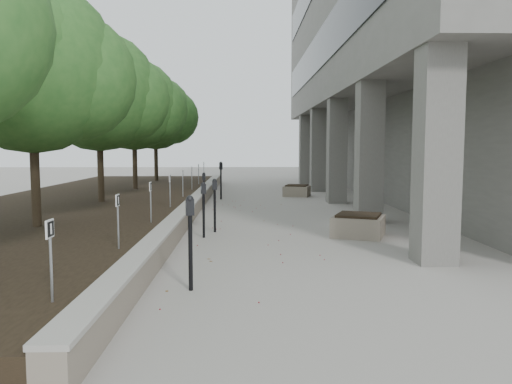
{
  "coord_description": "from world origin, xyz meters",
  "views": [
    {
      "loc": [
        -0.13,
        -8.1,
        2.18
      ],
      "look_at": [
        0.17,
        5.73,
        0.91
      ],
      "focal_mm": 34.84,
      "sensor_mm": 36.0,
      "label": 1
    }
  ],
  "objects": [
    {
      "name": "parking_sign_3",
      "position": [
        -2.35,
        3.5,
        0.88
      ],
      "size": [
        0.04,
        0.22,
        0.96
      ],
      "primitive_type": null,
      "color": "black",
      "rests_on": "planting_bed"
    },
    {
      "name": "parking_meter_4",
      "position": [
        -1.55,
        8.89,
        0.65
      ],
      "size": [
        0.13,
        0.1,
        1.3
      ],
      "primitive_type": null,
      "rotation": [
        0.0,
        0.0,
        -0.03
      ],
      "color": "black",
      "rests_on": "ground"
    },
    {
      "name": "ground",
      "position": [
        0.0,
        0.0,
        0.0
      ],
      "size": [
        90.0,
        90.0,
        0.0
      ],
      "primitive_type": "plane",
      "color": "gray",
      "rests_on": "ground"
    },
    {
      "name": "parking_sign_5",
      "position": [
        -2.35,
        9.5,
        0.88
      ],
      "size": [
        0.04,
        0.22,
        0.96
      ],
      "primitive_type": null,
      "color": "black",
      "rests_on": "planting_bed"
    },
    {
      "name": "parking_sign_8",
      "position": [
        -2.35,
        18.5,
        0.88
      ],
      "size": [
        0.04,
        0.22,
        0.96
      ],
      "primitive_type": null,
      "color": "black",
      "rests_on": "planting_bed"
    },
    {
      "name": "berry_scatter",
      "position": [
        -0.1,
        5.0,
        0.01
      ],
      "size": [
        3.3,
        14.1,
        0.02
      ],
      "primitive_type": null,
      "color": "maroon",
      "rests_on": "ground"
    },
    {
      "name": "crabapple_tree_5",
      "position": [
        -4.8,
        18.0,
        3.12
      ],
      "size": [
        4.6,
        4.0,
        5.44
      ],
      "primitive_type": null,
      "color": "#285B22",
      "rests_on": "planting_bed"
    },
    {
      "name": "planter_back",
      "position": [
        2.14,
        13.64,
        0.25
      ],
      "size": [
        1.33,
        1.33,
        0.5
      ],
      "primitive_type": null,
      "rotation": [
        0.0,
        0.0,
        -0.28
      ],
      "color": "gray",
      "rests_on": "ground"
    },
    {
      "name": "parking_sign_6",
      "position": [
        -2.35,
        12.5,
        0.88
      ],
      "size": [
        0.04,
        0.22,
        0.96
      ],
      "primitive_type": null,
      "color": "black",
      "rests_on": "planting_bed"
    },
    {
      "name": "parking_sign_4",
      "position": [
        -2.35,
        6.5,
        0.88
      ],
      "size": [
        0.04,
        0.22,
        0.96
      ],
      "primitive_type": null,
      "color": "black",
      "rests_on": "planting_bed"
    },
    {
      "name": "crabapple_tree_3",
      "position": [
        -4.8,
        8.0,
        3.12
      ],
      "size": [
        4.6,
        4.0,
        5.44
      ],
      "primitive_type": null,
      "color": "#285B22",
      "rests_on": "planting_bed"
    },
    {
      "name": "crabapple_tree_2",
      "position": [
        -4.8,
        3.0,
        3.12
      ],
      "size": [
        4.6,
        4.0,
        5.44
      ],
      "primitive_type": null,
      "color": "#285B22",
      "rests_on": "planting_bed"
    },
    {
      "name": "brutalist_building",
      "position": [
        9.5,
        13.0,
        7.5
      ],
      "size": [
        13.1,
        26.0,
        15.0
      ],
      "primitive_type": null,
      "color": "slate",
      "rests_on": "ground"
    },
    {
      "name": "crabapple_tree_4",
      "position": [
        -4.8,
        13.0,
        3.12
      ],
      "size": [
        4.6,
        4.0,
        5.44
      ],
      "primitive_type": null,
      "color": "#285B22",
      "rests_on": "planting_bed"
    },
    {
      "name": "parking_sign_1",
      "position": [
        -2.35,
        -2.5,
        0.88
      ],
      "size": [
        0.04,
        0.22,
        0.96
      ],
      "primitive_type": null,
      "color": "black",
      "rests_on": "planting_bed"
    },
    {
      "name": "planting_bed",
      "position": [
        -5.5,
        9.0,
        0.2
      ],
      "size": [
        7.0,
        26.0,
        0.4
      ],
      "primitive_type": "cube",
      "color": "black",
      "rests_on": "ground"
    },
    {
      "name": "parking_meter_2",
      "position": [
        -0.91,
        4.44,
        0.69
      ],
      "size": [
        0.15,
        0.12,
        1.37
      ],
      "primitive_type": null,
      "rotation": [
        0.0,
        0.0,
        0.21
      ],
      "color": "black",
      "rests_on": "ground"
    },
    {
      "name": "parking_meter_1",
      "position": [
        -0.96,
        -0.7,
        0.73
      ],
      "size": [
        0.16,
        0.13,
        1.45
      ],
      "primitive_type": null,
      "rotation": [
        0.0,
        0.0,
        0.22
      ],
      "color": "black",
      "rests_on": "ground"
    },
    {
      "name": "retaining_wall",
      "position": [
        -1.82,
        9.0,
        0.25
      ],
      "size": [
        0.39,
        26.0,
        0.5
      ],
      "primitive_type": null,
      "color": "gray",
      "rests_on": "ground"
    },
    {
      "name": "parking_meter_3",
      "position": [
        -1.13,
        3.68,
        0.67
      ],
      "size": [
        0.16,
        0.13,
        1.34
      ],
      "primitive_type": null,
      "rotation": [
        0.0,
        0.0,
        0.34
      ],
      "color": "black",
      "rests_on": "ground"
    },
    {
      "name": "parking_sign_2",
      "position": [
        -2.35,
        0.5,
        0.88
      ],
      "size": [
        0.04,
        0.22,
        0.96
      ],
      "primitive_type": null,
      "color": "black",
      "rests_on": "planting_bed"
    },
    {
      "name": "parking_meter_5",
      "position": [
        -1.14,
        12.36,
        0.78
      ],
      "size": [
        0.18,
        0.15,
        1.56
      ],
      "primitive_type": null,
      "rotation": [
        0.0,
        0.0,
        0.27
      ],
      "color": "black",
      "rests_on": "ground"
    },
    {
      "name": "planter_front",
      "position": [
        2.62,
        3.81,
        0.27
      ],
      "size": [
        1.53,
        1.53,
        0.55
      ],
      "primitive_type": null,
      "rotation": [
        0.0,
        0.0,
        -0.38
      ],
      "color": "gray",
      "rests_on": "ground"
    },
    {
      "name": "parking_sign_7",
      "position": [
        -2.35,
        15.5,
        0.88
      ],
      "size": [
        0.04,
        0.22,
        0.96
      ],
      "primitive_type": null,
      "color": "black",
      "rests_on": "planting_bed"
    }
  ]
}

